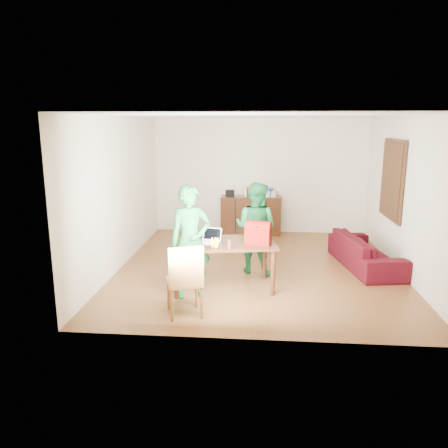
# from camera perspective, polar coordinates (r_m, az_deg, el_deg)

# --- Properties ---
(room) EXTENTS (5.20, 5.70, 2.90)m
(room) POSITION_cam_1_polar(r_m,az_deg,el_deg) (7.86, 4.73, 3.72)
(room) COLOR #4C2213
(room) RESTS_ON ground
(table) EXTENTS (1.75, 1.17, 0.76)m
(table) POSITION_cam_1_polar(r_m,az_deg,el_deg) (6.86, -0.14, -3.12)
(table) COLOR black
(table) RESTS_ON ground
(chair) EXTENTS (0.58, 0.57, 1.02)m
(chair) POSITION_cam_1_polar(r_m,az_deg,el_deg) (6.05, -5.15, -9.13)
(chair) COLOR brown
(chair) RESTS_ON ground
(person_near) EXTENTS (0.72, 0.59, 1.71)m
(person_near) POSITION_cam_1_polar(r_m,az_deg,el_deg) (6.51, -4.38, -2.34)
(person_near) COLOR #155E27
(person_near) RESTS_ON ground
(person_far) EXTENTS (0.95, 0.87, 1.60)m
(person_far) POSITION_cam_1_polar(r_m,az_deg,el_deg) (7.60, 4.16, -0.52)
(person_far) COLOR #15602B
(person_far) RESTS_ON ground
(laptop) EXTENTS (0.34, 0.27, 0.21)m
(laptop) POSITION_cam_1_polar(r_m,az_deg,el_deg) (6.78, -1.92, -2.12)
(laptop) COLOR white
(laptop) RESTS_ON table
(bananas) EXTENTS (0.17, 0.11, 0.06)m
(bananas) POSITION_cam_1_polar(r_m,az_deg,el_deg) (6.51, -1.19, -2.88)
(bananas) COLOR yellow
(bananas) RESTS_ON table
(bottle) EXTENTS (0.06, 0.06, 0.17)m
(bottle) POSITION_cam_1_polar(r_m,az_deg,el_deg) (6.44, 0.71, -2.58)
(bottle) COLOR #5A2114
(bottle) RESTS_ON table
(red_bag) EXTENTS (0.43, 0.30, 0.28)m
(red_bag) POSITION_cam_1_polar(r_m,az_deg,el_deg) (6.71, 4.49, -1.46)
(red_bag) COLOR #6A0B07
(red_bag) RESTS_ON table
(sofa) EXTENTS (1.08, 2.06, 0.57)m
(sofa) POSITION_cam_1_polar(r_m,az_deg,el_deg) (8.39, 17.99, -3.46)
(sofa) COLOR #3D0815
(sofa) RESTS_ON ground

